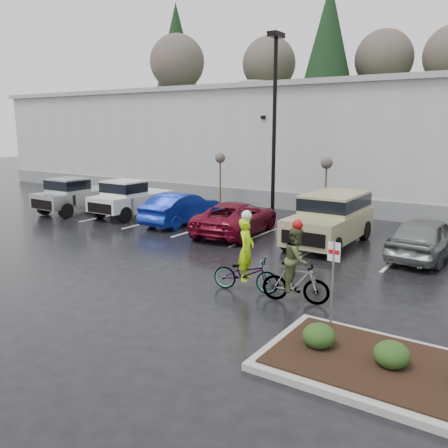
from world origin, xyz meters
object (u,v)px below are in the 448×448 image
Objects in this scene: pickup_silver at (81,194)px; car_blue at (181,208)px; car_grey at (426,237)px; cyclist_olive at (296,273)px; sapling_west at (220,161)px; fire_lane_sign at (333,275)px; car_red at (236,218)px; pickup_white at (136,197)px; lamppost at (275,107)px; cyclist_hivis at (246,267)px; sapling_mid at (327,166)px; suv_tan at (329,220)px.

car_blue is (6.75, 0.50, -0.21)m from pickup_silver.
cyclist_olive is at bearing 77.25° from car_grey.
car_blue is at bearing 4.20° from pickup_silver.
pickup_silver is 18.05m from car_grey.
cyclist_olive is at bearing -48.25° from sapling_west.
fire_lane_sign reaches higher than car_blue.
car_blue reaches higher than car_red.
sapling_west is 0.62× the size of pickup_white.
car_red is at bearing 29.41° from cyclist_olive.
lamppost is 2.88× the size of sapling_west.
fire_lane_sign is at bearing -22.82° from pickup_silver.
car_red is (6.85, -0.79, -0.25)m from pickup_white.
cyclist_olive is at bearing -59.15° from lamppost.
cyclist_hivis is (8.69, -11.50, -1.99)m from sapling_west.
sapling_west is at bearing 180.00° from sapling_mid.
car_red is 7.85m from car_grey.
sapling_west is at bearing -17.44° from car_grey.
pickup_white is (-6.38, -3.53, -4.71)m from lamppost.
sapling_mid is (2.50, 1.00, -2.96)m from lamppost.
lamppost is at bearing -158.20° from sapling_mid.
lamppost is at bearing -14.04° from sapling_west.
pickup_silver is at bearing -177.92° from suv_tan.
car_grey is 7.57m from cyclist_hivis.
sapling_mid is at bearing -1.37° from cyclist_hivis.
cyclist_hivis is (7.67, -6.57, -0.03)m from car_blue.
car_grey is at bearing 0.81° from suv_tan.
cyclist_olive is (1.65, -6.63, -0.18)m from suv_tan.
fire_lane_sign is at bearing -56.54° from lamppost.
pickup_silver is (-12.23, -5.43, -1.75)m from sapling_mid.
lamppost is 5.07m from sapling_west.
pickup_white is at bearing 47.36° from cyclist_olive.
lamppost is 13.19m from cyclist_olive.
sapling_west is 5.41m from pickup_white.
car_blue is at bearing 37.24° from cyclist_hivis.
fire_lane_sign is 0.48× the size of car_grey.
car_blue is at bearing 143.85° from fire_lane_sign.
pickup_silver is at bearing 55.42° from cyclist_olive.
cyclist_hivis reaches higher than car_blue.
cyclist_olive is (-1.51, 1.27, -0.56)m from fire_lane_sign.
cyclist_olive reaches higher than car_red.
lamppost reaches higher than car_blue.
sapling_mid is at bearing 27.03° from pickup_white.
suv_tan is at bearing -66.44° from sapling_mid.
fire_lane_sign is at bearing -143.76° from cyclist_olive.
car_grey is (14.69, -0.32, -0.20)m from pickup_white.
fire_lane_sign is 19.02m from pickup_silver.
pickup_silver is (-5.73, -5.43, -1.75)m from sapling_west.
cyclist_hivis reaches higher than pickup_white.
cyclist_olive is (3.79, -11.53, -1.88)m from sapling_mid.
sapling_west reaches higher than car_red.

